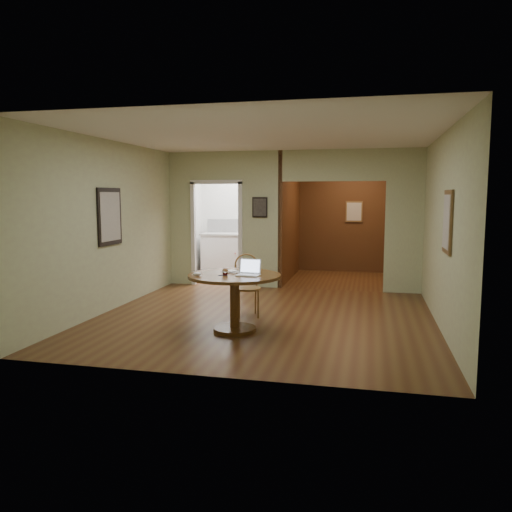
% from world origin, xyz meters
% --- Properties ---
extents(floor, '(5.00, 5.00, 0.00)m').
position_xyz_m(floor, '(0.00, 0.00, 0.00)').
color(floor, '#4D2A16').
rests_on(floor, ground).
extents(room_shell, '(5.20, 7.50, 5.00)m').
position_xyz_m(room_shell, '(-0.47, 3.10, 1.29)').
color(room_shell, white).
rests_on(room_shell, ground).
extents(dining_table, '(1.25, 1.25, 0.78)m').
position_xyz_m(dining_table, '(-0.23, -0.79, 0.58)').
color(dining_table, brown).
rests_on(dining_table, ground).
extents(chair, '(0.52, 0.52, 0.95)m').
position_xyz_m(chair, '(-0.28, 0.12, 0.53)').
color(chair, '#986636').
rests_on(chair, ground).
extents(open_laptop, '(0.31, 0.28, 0.21)m').
position_xyz_m(open_laptop, '(-0.02, -0.79, 0.84)').
color(open_laptop, white).
rests_on(open_laptop, dining_table).
extents(closed_laptop, '(0.36, 0.27, 0.03)m').
position_xyz_m(closed_laptop, '(-0.30, -0.68, 0.79)').
color(closed_laptop, silver).
rests_on(closed_laptop, dining_table).
extents(mouse, '(0.13, 0.09, 0.05)m').
position_xyz_m(mouse, '(-0.68, -1.02, 0.80)').
color(mouse, white).
rests_on(mouse, dining_table).
extents(wine_glass, '(0.08, 0.08, 0.09)m').
position_xyz_m(wine_glass, '(-0.33, -0.88, 0.83)').
color(wine_glass, white).
rests_on(wine_glass, dining_table).
extents(pen, '(0.11, 0.06, 0.01)m').
position_xyz_m(pen, '(-0.35, -0.92, 0.78)').
color(pen, '#0C1956').
rests_on(pen, dining_table).
extents(kitchen_cabinet, '(2.06, 0.60, 0.94)m').
position_xyz_m(kitchen_cabinet, '(-1.35, 4.20, 0.47)').
color(kitchen_cabinet, white).
rests_on(kitchen_cabinet, ground).
extents(grocery_bag, '(0.38, 0.34, 0.34)m').
position_xyz_m(grocery_bag, '(-0.79, 4.20, 1.11)').
color(grocery_bag, tan).
rests_on(grocery_bag, kitchen_cabinet).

